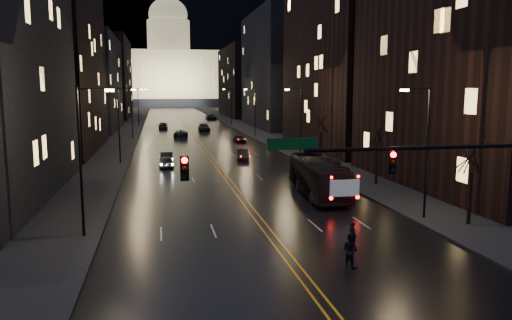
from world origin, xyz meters
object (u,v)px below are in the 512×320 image
traffic_signal (441,172)px  bus (318,177)px  oncoming_car_b (167,157)px  oncoming_car_a (166,162)px  pedestrian_a (353,236)px  receding_car_a (243,155)px  pedestrian_b (350,250)px

traffic_signal → bus: 19.18m
traffic_signal → oncoming_car_b: bearing=106.0°
oncoming_car_b → bus: bearing=121.0°
oncoming_car_a → pedestrian_a: (9.56, -31.12, 0.08)m
receding_car_a → oncoming_car_a: bearing=-147.0°
traffic_signal → pedestrian_b: traffic_signal is taller
oncoming_car_a → pedestrian_b: (8.37, -33.78, 0.19)m
traffic_signal → oncoming_car_b: traffic_signal is taller
oncoming_car_b → pedestrian_b: 38.63m
oncoming_car_b → pedestrian_a: size_ratio=2.69×
oncoming_car_a → oncoming_car_b: bearing=-90.3°
bus → receding_car_a: bearing=100.9°
receding_car_a → pedestrian_a: pedestrian_a is taller
bus → receding_car_a: 22.02m
oncoming_car_a → pedestrian_b: size_ratio=2.31×
bus → oncoming_car_a: bearing=128.9°
oncoming_car_a → pedestrian_a: 32.56m
traffic_signal → oncoming_car_a: 38.21m
oncoming_car_a → oncoming_car_b: oncoming_car_a is taller
oncoming_car_a → oncoming_car_b: 3.96m
pedestrian_b → oncoming_car_b: bearing=-18.4°
bus → pedestrian_b: size_ratio=6.49×
receding_car_a → traffic_signal: bearing=-79.8°
traffic_signal → receding_car_a: 40.99m
traffic_signal → pedestrian_a: size_ratio=11.34×
pedestrian_b → oncoming_car_a: bearing=-16.9°
oncoming_car_a → receding_car_a: 10.47m
oncoming_car_b → pedestrian_a: bearing=106.6°
bus → pedestrian_b: bus is taller
oncoming_car_b → pedestrian_b: pedestrian_b is taller
traffic_signal → oncoming_car_b: size_ratio=4.21×
receding_car_a → pedestrian_a: bearing=-82.6°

